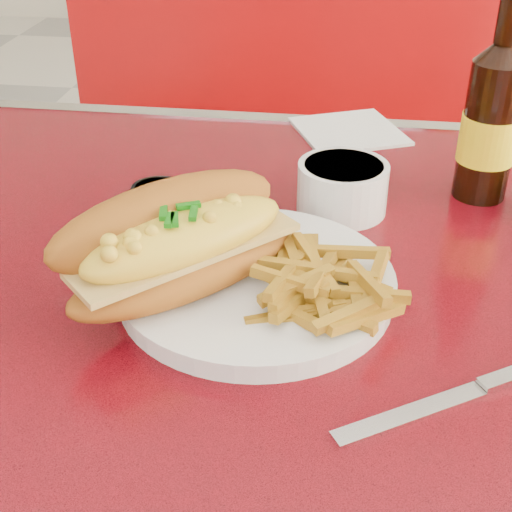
# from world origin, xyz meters

# --- Properties ---
(diner_table) EXTENTS (1.23, 0.83, 0.77)m
(diner_table) POSITION_xyz_m (0.00, 0.00, 0.61)
(diner_table) COLOR red
(diner_table) RESTS_ON ground
(booth_bench_far) EXTENTS (1.20, 0.51, 0.90)m
(booth_bench_far) POSITION_xyz_m (0.00, 0.81, 0.29)
(booth_bench_far) COLOR #9F0A0B
(booth_bench_far) RESTS_ON ground
(dinner_plate) EXTENTS (0.26, 0.26, 0.02)m
(dinner_plate) POSITION_xyz_m (-0.04, -0.04, 0.78)
(dinner_plate) COLOR white
(dinner_plate) RESTS_ON diner_table
(mac_hoagie) EXTENTS (0.24, 0.24, 0.10)m
(mac_hoagie) POSITION_xyz_m (-0.10, -0.06, 0.83)
(mac_hoagie) COLOR #A9601B
(mac_hoagie) RESTS_ON dinner_plate
(fries_pile) EXTENTS (0.15, 0.15, 0.04)m
(fries_pile) POSITION_xyz_m (0.02, -0.06, 0.81)
(fries_pile) COLOR #C08C20
(fries_pile) RESTS_ON dinner_plate
(fork) EXTENTS (0.07, 0.12, 0.00)m
(fork) POSITION_xyz_m (0.02, -0.04, 0.79)
(fork) COLOR silver
(fork) RESTS_ON dinner_plate
(gravy_ramekin) EXTENTS (0.12, 0.12, 0.06)m
(gravy_ramekin) POSITION_xyz_m (0.03, 0.13, 0.80)
(gravy_ramekin) COLOR white
(gravy_ramekin) RESTS_ON diner_table
(sauce_cup_left) EXTENTS (0.07, 0.07, 0.03)m
(sauce_cup_left) POSITION_xyz_m (-0.17, 0.10, 0.79)
(sauce_cup_left) COLOR black
(sauce_cup_left) RESTS_ON diner_table
(beer_bottle) EXTENTS (0.07, 0.07, 0.25)m
(beer_bottle) POSITION_xyz_m (0.19, 0.19, 0.86)
(beer_bottle) COLOR black
(beer_bottle) RESTS_ON diner_table
(knife) EXTENTS (0.18, 0.12, 0.01)m
(knife) POSITION_xyz_m (0.14, -0.16, 0.77)
(knife) COLOR silver
(knife) RESTS_ON diner_table
(paper_napkin) EXTENTS (0.18, 0.18, 0.00)m
(paper_napkin) POSITION_xyz_m (0.04, 0.36, 0.77)
(paper_napkin) COLOR silver
(paper_napkin) RESTS_ON diner_table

